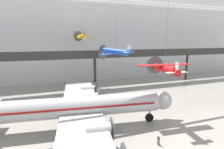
# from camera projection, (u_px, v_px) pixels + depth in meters

# --- Properties ---
(hangar_back_wall) EXTENTS (140.00, 3.00, 23.52)m
(hangar_back_wall) POSITION_uv_depth(u_px,v_px,m) (87.00, 43.00, 54.59)
(hangar_back_wall) COLOR silver
(hangar_back_wall) RESTS_ON ground
(mezzanine_walkway) EXTENTS (110.00, 3.20, 10.17)m
(mezzanine_walkway) POSITION_uv_depth(u_px,v_px,m) (96.00, 56.00, 44.88)
(mezzanine_walkway) COLOR #2D2B28
(mezzanine_walkway) RESTS_ON ground
(ceiling_truss_beam) EXTENTS (120.00, 0.60, 0.60)m
(ceiling_truss_beam) POSITION_uv_depth(u_px,v_px,m) (119.00, 1.00, 27.42)
(ceiling_truss_beam) COLOR silver
(airliner_silver_main) EXTENTS (30.57, 34.85, 8.94)m
(airliner_silver_main) POSITION_uv_depth(u_px,v_px,m) (74.00, 108.00, 24.79)
(airliner_silver_main) COLOR #B7BABF
(airliner_silver_main) RESTS_ON ground
(suspended_plane_red_highwing) EXTENTS (8.35, 6.80, 11.04)m
(suspended_plane_red_highwing) POSITION_uv_depth(u_px,v_px,m) (165.00, 68.00, 25.77)
(suspended_plane_red_highwing) COLOR red
(suspended_plane_blue_trainer) EXTENTS (8.42, 7.81, 9.98)m
(suspended_plane_blue_trainer) POSITION_uv_depth(u_px,v_px,m) (115.00, 52.00, 38.07)
(suspended_plane_blue_trainer) COLOR #1E4CAD
(suspended_plane_yellow_lowwing) EXTENTS (7.57, 6.21, 6.01)m
(suspended_plane_yellow_lowwing) POSITION_uv_depth(u_px,v_px,m) (81.00, 37.00, 45.55)
(suspended_plane_yellow_lowwing) COLOR yellow
(info_sign_pedestal) EXTENTS (0.22, 0.77, 1.24)m
(info_sign_pedestal) POSITION_uv_depth(u_px,v_px,m) (158.00, 141.00, 21.45)
(info_sign_pedestal) COLOR #4C4C51
(info_sign_pedestal) RESTS_ON ground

